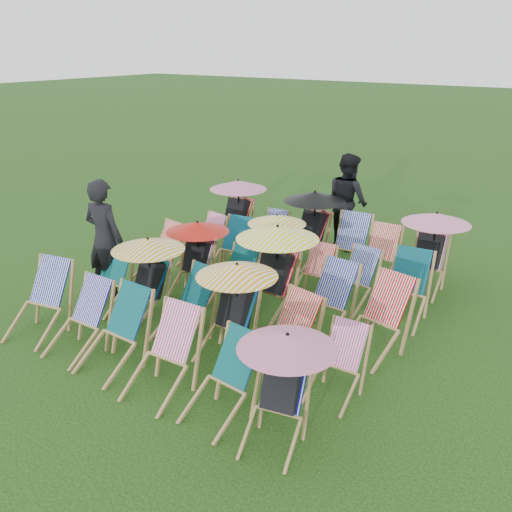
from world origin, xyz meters
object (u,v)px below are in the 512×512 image
Objects in this scene: person_left at (104,238)px; person_rear at (348,201)px; deckchair_0 at (38,301)px; deckchair_29 at (429,251)px; deckchair_5 at (279,388)px.

person_left is 4.90m from person_rear.
deckchair_0 is 6.12m from deckchair_29.
person_rear is at bearing 145.65° from deckchair_29.
deckchair_29 is at bearing -148.90° from person_left.
deckchair_5 reaches higher than deckchair_0.
person_left is 1.03× the size of person_rear.
person_rear is at bearing 60.89° from deckchair_0.
person_rear is (-2.16, 5.94, 0.31)m from deckchair_5.
deckchair_29 is (4.00, 4.63, 0.19)m from deckchair_0.
person_left is at bearing 88.03° from deckchair_0.
person_left is at bearing 149.22° from deckchair_5.
deckchair_0 is at bearing 102.19° from person_rear.
deckchair_5 is at bearing 140.13° from person_rear.
person_left reaches higher than deckchair_29.
deckchair_0 is 0.55× the size of person_rear.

